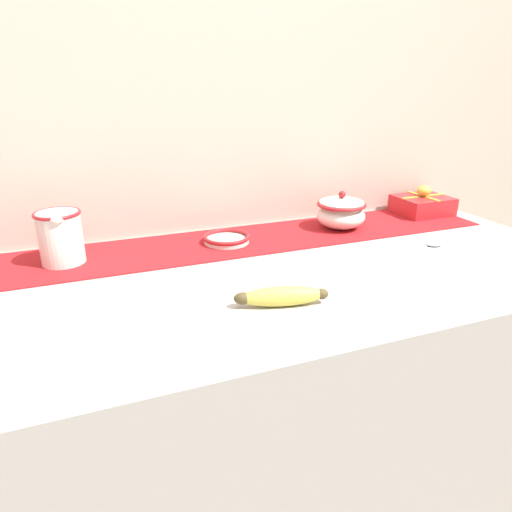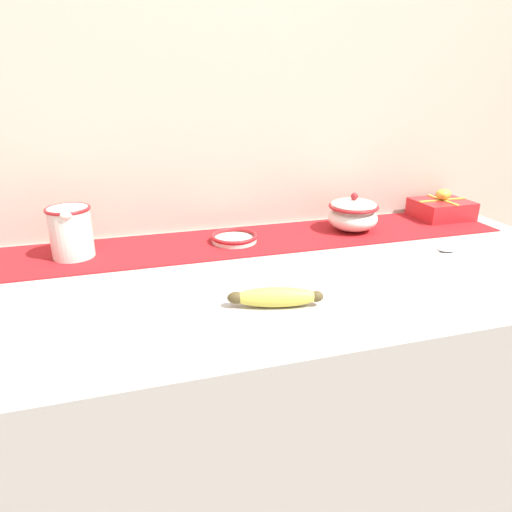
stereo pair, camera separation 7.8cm
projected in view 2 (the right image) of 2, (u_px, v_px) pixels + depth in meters
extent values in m
cube|color=#B7B2AD|center=(259.00, 442.00, 1.16)|extent=(1.59, 0.68, 0.94)
cube|color=beige|center=(221.00, 132.00, 1.22)|extent=(2.39, 0.04, 2.40)
cube|color=#A8191E|center=(236.00, 242.00, 1.18)|extent=(1.46, 0.24, 0.00)
cylinder|color=white|center=(71.00, 232.00, 1.06)|extent=(0.10, 0.10, 0.12)
torus|color=#A31E23|center=(67.00, 209.00, 1.04)|extent=(0.10, 0.10, 0.01)
torus|color=white|center=(73.00, 221.00, 1.11)|extent=(0.06, 0.01, 0.06)
ellipsoid|color=white|center=(66.00, 215.00, 1.00)|extent=(0.03, 0.02, 0.02)
ellipsoid|color=white|center=(353.00, 218.00, 1.26)|extent=(0.14, 0.14, 0.07)
torus|color=#A31E23|center=(354.00, 206.00, 1.25)|extent=(0.14, 0.14, 0.01)
ellipsoid|color=white|center=(354.00, 204.00, 1.24)|extent=(0.12, 0.12, 0.02)
sphere|color=#A31E23|center=(354.00, 196.00, 1.24)|extent=(0.02, 0.02, 0.02)
cylinder|color=white|center=(234.00, 240.00, 1.18)|extent=(0.12, 0.12, 0.01)
torus|color=#A31E23|center=(234.00, 236.00, 1.17)|extent=(0.12, 0.12, 0.01)
ellipsoid|color=#DBCC4C|center=(276.00, 297.00, 0.84)|extent=(0.16, 0.08, 0.04)
ellipsoid|color=brown|center=(236.00, 298.00, 0.84)|extent=(0.04, 0.03, 0.02)
ellipsoid|color=brown|center=(316.00, 296.00, 0.84)|extent=(0.03, 0.03, 0.02)
cube|color=silver|center=(410.00, 252.00, 1.11)|extent=(0.14, 0.04, 0.00)
ellipsoid|color=silver|center=(448.00, 250.00, 1.11)|extent=(0.05, 0.04, 0.01)
cube|color=red|center=(441.00, 209.00, 1.38)|extent=(0.16, 0.14, 0.05)
cube|color=gold|center=(443.00, 200.00, 1.37)|extent=(0.16, 0.01, 0.00)
cube|color=gold|center=(443.00, 200.00, 1.37)|extent=(0.01, 0.14, 0.00)
ellipsoid|color=gold|center=(443.00, 194.00, 1.36)|extent=(0.05, 0.04, 0.03)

